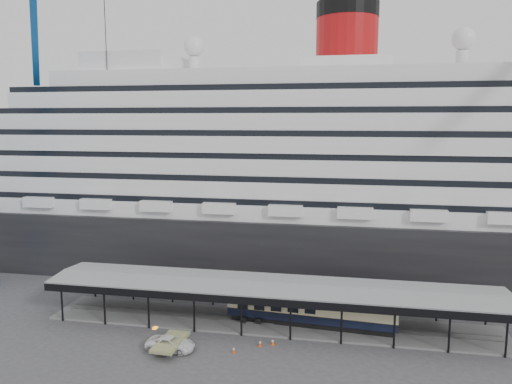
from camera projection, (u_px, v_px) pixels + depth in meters
The scene contains 8 objects.
ground at pixel (264, 341), 57.23m from camera, with size 200.00×200.00×0.00m, color #3B3B3D.
cruise_ship at pixel (297, 159), 85.66m from camera, with size 130.00×30.00×43.90m.
platform_canopy at pixel (271, 305), 61.75m from camera, with size 56.00×9.18×5.30m.
port_truck at pixel (171, 344), 54.84m from camera, with size 2.48×5.38×1.50m, color white.
pullman_carriage at pixel (311, 307), 60.82m from camera, with size 20.79×4.37×20.26m.
traffic_cone_left at pixel (234, 350), 54.25m from camera, with size 0.45×0.45×0.74m.
traffic_cone_mid at pixel (260, 343), 55.82m from camera, with size 0.43×0.43×0.75m.
traffic_cone_right at pixel (273, 342), 56.15m from camera, with size 0.51×0.51×0.77m.
Camera 1 is at (9.25, -53.35, 25.24)m, focal length 35.00 mm.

